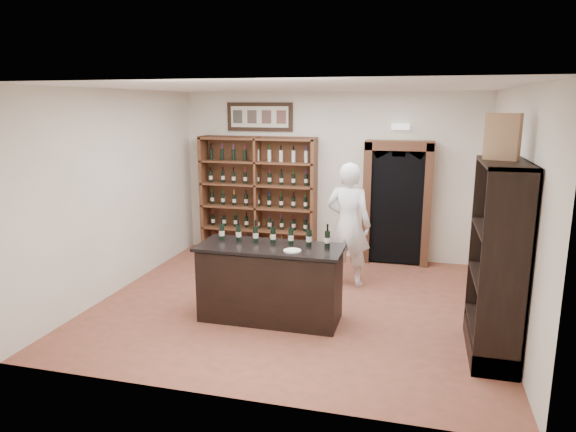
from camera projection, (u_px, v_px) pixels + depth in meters
The scene contains 21 objects.
floor at pixel (296, 303), 7.33m from camera, with size 5.50×5.50×0.00m, color #9C4A3E.
ceiling at pixel (297, 87), 6.68m from camera, with size 5.50×5.50×0.00m, color white.
wall_back at pixel (329, 176), 9.37m from camera, with size 5.50×0.04×3.00m, color silver.
wall_left at pixel (118, 192), 7.68m from camera, with size 0.04×5.00×3.00m, color silver.
wall_right at pixel (513, 211), 6.33m from camera, with size 0.04×5.00×3.00m, color silver.
wine_shelf at pixel (258, 196), 9.61m from camera, with size 2.20×0.38×2.20m.
framed_picture at pixel (260, 117), 9.43m from camera, with size 1.25×0.04×0.52m, color black.
arched_doorway at pixel (397, 200), 8.97m from camera, with size 1.17×0.35×2.17m.
emergency_light at pixel (401, 127), 8.79m from camera, with size 0.30×0.10×0.10m, color white.
tasting_counter at pixel (270, 283), 6.70m from camera, with size 1.88×0.78×1.00m.
counter_bottle_0 at pixel (222, 232), 6.88m from camera, with size 0.07×0.07×0.30m.
counter_bottle_1 at pixel (239, 233), 6.82m from camera, with size 0.07×0.07×0.30m.
counter_bottle_2 at pixel (256, 234), 6.76m from camera, with size 0.07×0.07×0.30m.
counter_bottle_3 at pixel (273, 235), 6.70m from camera, with size 0.07×0.07×0.30m.
counter_bottle_4 at pixel (291, 236), 6.65m from camera, with size 0.07×0.07×0.30m.
counter_bottle_5 at pixel (309, 238), 6.59m from camera, with size 0.07×0.07×0.30m.
counter_bottle_6 at pixel (327, 239), 6.53m from camera, with size 0.07×0.07×0.30m.
side_cabinet at pixel (498, 291), 5.69m from camera, with size 0.48×1.20×2.20m.
shopkeeper at pixel (348, 224), 7.91m from camera, with size 0.70×0.46×1.93m, color white.
plate at pixel (292, 251), 6.35m from camera, with size 0.22×0.22×0.02m, color beige.
wine_crate at pixel (503, 137), 5.45m from camera, with size 0.35×0.14×0.49m, color #A37856.
Camera 1 is at (1.63, -6.69, 2.80)m, focal length 32.00 mm.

